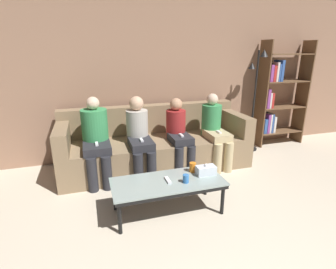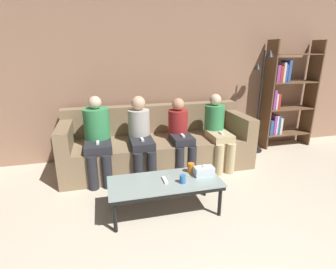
{
  "view_description": "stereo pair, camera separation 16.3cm",
  "coord_description": "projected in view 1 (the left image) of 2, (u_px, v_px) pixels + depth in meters",
  "views": [
    {
      "loc": [
        -0.93,
        -0.59,
        1.73
      ],
      "look_at": [
        0.0,
        2.43,
        0.71
      ],
      "focal_mm": 28.0,
      "sensor_mm": 36.0,
      "label": 1
    },
    {
      "loc": [
        -0.78,
        -0.64,
        1.73
      ],
      "look_at": [
        0.0,
        2.43,
        0.71
      ],
      "focal_mm": 28.0,
      "sensor_mm": 36.0,
      "label": 2
    }
  ],
  "objects": [
    {
      "name": "seated_person_mid_right",
      "position": [
        179.0,
        133.0,
        3.83
      ],
      "size": [
        0.31,
        0.62,
        1.07
      ],
      "color": "#28282D",
      "rests_on": "ground_plane"
    },
    {
      "name": "tissue_box",
      "position": [
        206.0,
        170.0,
        2.96
      ],
      "size": [
        0.22,
        0.12,
        0.13
      ],
      "color": "silver",
      "rests_on": "coffee_table"
    },
    {
      "name": "coffee_table",
      "position": [
        168.0,
        184.0,
        2.84
      ],
      "size": [
        1.22,
        0.53,
        0.38
      ],
      "color": "#8C9E99",
      "rests_on": "ground_plane"
    },
    {
      "name": "standing_lamp",
      "position": [
        256.0,
        91.0,
        4.48
      ],
      "size": [
        0.31,
        0.26,
        1.74
      ],
      "color": "black",
      "rests_on": "ground_plane"
    },
    {
      "name": "bookshelf",
      "position": [
        277.0,
        96.0,
        4.81
      ],
      "size": [
        0.93,
        0.32,
        1.9
      ],
      "color": "brown",
      "rests_on": "ground_plane"
    },
    {
      "name": "wall_back",
      "position": [
        146.0,
        78.0,
        4.23
      ],
      "size": [
        12.0,
        0.06,
        2.6
      ],
      "color": "#9E755B",
      "rests_on": "ground_plane"
    },
    {
      "name": "cup_near_left",
      "position": [
        193.0,
        167.0,
        3.03
      ],
      "size": [
        0.08,
        0.08,
        0.11
      ],
      "color": "orange",
      "rests_on": "coffee_table"
    },
    {
      "name": "cup_near_right",
      "position": [
        186.0,
        179.0,
        2.78
      ],
      "size": [
        0.07,
        0.07,
        0.09
      ],
      "color": "#3372BF",
      "rests_on": "coffee_table"
    },
    {
      "name": "couch",
      "position": [
        155.0,
        145.0,
        4.04
      ],
      "size": [
        2.8,
        0.94,
        0.9
      ],
      "color": "#897051",
      "rests_on": "ground_plane"
    },
    {
      "name": "seated_person_mid_left",
      "position": [
        139.0,
        135.0,
        3.66
      ],
      "size": [
        0.31,
        0.68,
        1.12
      ],
      "color": "#28282D",
      "rests_on": "ground_plane"
    },
    {
      "name": "seated_person_right_end",
      "position": [
        215.0,
        128.0,
        3.99
      ],
      "size": [
        0.31,
        0.65,
        1.1
      ],
      "color": "tan",
      "rests_on": "ground_plane"
    },
    {
      "name": "seated_person_left_end",
      "position": [
        96.0,
        136.0,
        3.51
      ],
      "size": [
        0.35,
        0.67,
        1.14
      ],
      "color": "#28282D",
      "rests_on": "ground_plane"
    },
    {
      "name": "game_remote",
      "position": [
        168.0,
        180.0,
        2.83
      ],
      "size": [
        0.04,
        0.15,
        0.02
      ],
      "color": "white",
      "rests_on": "coffee_table"
    }
  ]
}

